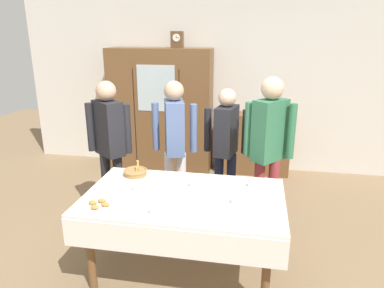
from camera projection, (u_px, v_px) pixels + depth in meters
The scene contains 21 objects.
ground_plane at pixel (188, 257), 3.58m from camera, with size 12.00×12.00×0.00m, color #846B4C.
back_wall at pixel (220, 84), 5.66m from camera, with size 6.40×0.10×2.70m, color silver.
dining_table at pixel (183, 207), 3.16m from camera, with size 1.75×1.06×0.78m.
wall_cabinet at pixel (161, 110), 5.65m from camera, with size 1.60×0.46×1.91m.
mantel_clock at pixel (177, 40), 5.28m from camera, with size 0.18×0.11×0.24m.
bookshelf_low at pixel (254, 144), 5.59m from camera, with size 1.07×0.35×0.95m.
book_stack at pixel (256, 112), 5.44m from camera, with size 0.14×0.20×0.06m.
tea_cup_far_right at pixel (194, 184), 3.32m from camera, with size 0.13×0.13×0.06m.
tea_cup_front_edge at pixel (236, 201), 2.99m from camera, with size 0.13×0.13×0.06m.
tea_cup_near_left at pixel (137, 188), 3.25m from camera, with size 0.13×0.13×0.06m.
tea_cup_back_edge at pixel (166, 192), 3.15m from camera, with size 0.13×0.13×0.06m.
tea_cup_center at pixel (154, 211), 2.83m from camera, with size 0.13×0.13×0.06m.
tea_cup_mid_right at pixel (252, 185), 3.31m from camera, with size 0.13×0.13×0.06m.
bread_basket at pixel (136, 172), 3.58m from camera, with size 0.24×0.24×0.16m.
pastry_plate at pixel (99, 205), 2.95m from camera, with size 0.28×0.28×0.05m.
spoon_near_left at pixel (110, 191), 3.24m from camera, with size 0.12×0.02×0.01m.
spoon_far_left at pixel (195, 179), 3.50m from camera, with size 0.12×0.02×0.01m.
person_by_cabinet at pixel (175, 137), 4.08m from camera, with size 0.52×0.40×1.64m.
person_near_right_end at pixel (226, 140), 4.20m from camera, with size 0.52×0.39×1.54m.
person_beside_shelf at pixel (269, 141), 3.74m from camera, with size 0.52×0.40×1.73m.
person_behind_table_right at pixel (109, 138), 4.03m from camera, with size 0.52×0.38×1.65m.
Camera 1 is at (0.59, -3.01, 2.17)m, focal length 33.53 mm.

